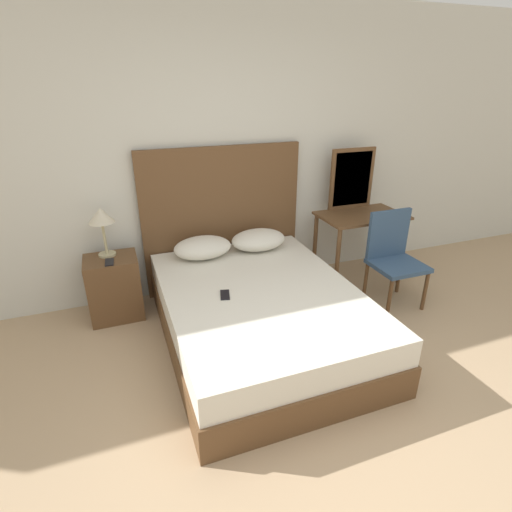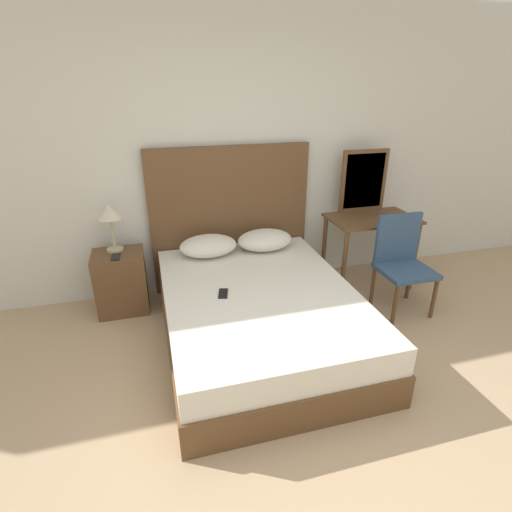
{
  "view_description": "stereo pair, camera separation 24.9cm",
  "coord_description": "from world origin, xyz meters",
  "px_view_note": "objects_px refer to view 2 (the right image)",
  "views": [
    {
      "loc": [
        -1.02,
        -1.3,
        2.02
      ],
      "look_at": [
        -0.01,
        1.4,
        0.72
      ],
      "focal_mm": 28.0,
      "sensor_mm": 36.0,
      "label": 1
    },
    {
      "loc": [
        -0.79,
        -1.38,
        2.02
      ],
      "look_at": [
        -0.01,
        1.4,
        0.72
      ],
      "focal_mm": 28.0,
      "sensor_mm": 36.0,
      "label": 2
    }
  ],
  "objects_px": {
    "nightstand": "(121,282)",
    "chair": "(402,258)",
    "phone_on_bed": "(223,293)",
    "phone_on_nightstand": "(116,257)",
    "bed": "(259,315)",
    "vanity_desk": "(371,230)",
    "table_lamp": "(110,214)"
  },
  "relations": [
    {
      "from": "table_lamp",
      "to": "vanity_desk",
      "type": "relative_size",
      "value": 0.51
    },
    {
      "from": "bed",
      "to": "vanity_desk",
      "type": "xyz_separation_m",
      "value": [
        1.36,
        0.65,
        0.38
      ]
    },
    {
      "from": "table_lamp",
      "to": "phone_on_nightstand",
      "type": "bearing_deg",
      "value": -86.23
    },
    {
      "from": "bed",
      "to": "nightstand",
      "type": "relative_size",
      "value": 3.52
    },
    {
      "from": "phone_on_bed",
      "to": "bed",
      "type": "bearing_deg",
      "value": -1.53
    },
    {
      "from": "table_lamp",
      "to": "vanity_desk",
      "type": "xyz_separation_m",
      "value": [
        2.48,
        -0.23,
        -0.31
      ]
    },
    {
      "from": "nightstand",
      "to": "chair",
      "type": "distance_m",
      "value": 2.6
    },
    {
      "from": "nightstand",
      "to": "chair",
      "type": "relative_size",
      "value": 0.65
    },
    {
      "from": "phone_on_bed",
      "to": "nightstand",
      "type": "height_order",
      "value": "nightstand"
    },
    {
      "from": "chair",
      "to": "bed",
      "type": "bearing_deg",
      "value": -173.19
    },
    {
      "from": "nightstand",
      "to": "bed",
      "type": "bearing_deg",
      "value": -36.21
    },
    {
      "from": "vanity_desk",
      "to": "bed",
      "type": "bearing_deg",
      "value": -154.41
    },
    {
      "from": "phone_on_bed",
      "to": "chair",
      "type": "relative_size",
      "value": 0.18
    },
    {
      "from": "chair",
      "to": "table_lamp",
      "type": "bearing_deg",
      "value": 164.28
    },
    {
      "from": "bed",
      "to": "vanity_desk",
      "type": "height_order",
      "value": "vanity_desk"
    },
    {
      "from": "vanity_desk",
      "to": "nightstand",
      "type": "bearing_deg",
      "value": 176.42
    },
    {
      "from": "bed",
      "to": "chair",
      "type": "bearing_deg",
      "value": 6.81
    },
    {
      "from": "bed",
      "to": "table_lamp",
      "type": "height_order",
      "value": "table_lamp"
    },
    {
      "from": "nightstand",
      "to": "table_lamp",
      "type": "relative_size",
      "value": 1.33
    },
    {
      "from": "phone_on_nightstand",
      "to": "chair",
      "type": "height_order",
      "value": "chair"
    },
    {
      "from": "bed",
      "to": "vanity_desk",
      "type": "relative_size",
      "value": 2.36
    },
    {
      "from": "phone_on_nightstand",
      "to": "bed",
      "type": "bearing_deg",
      "value": -32.82
    },
    {
      "from": "phone_on_bed",
      "to": "vanity_desk",
      "type": "bearing_deg",
      "value": 21.27
    },
    {
      "from": "phone_on_bed",
      "to": "table_lamp",
      "type": "distance_m",
      "value": 1.28
    },
    {
      "from": "bed",
      "to": "nightstand",
      "type": "height_order",
      "value": "nightstand"
    },
    {
      "from": "phone_on_nightstand",
      "to": "vanity_desk",
      "type": "relative_size",
      "value": 0.18
    },
    {
      "from": "phone_on_bed",
      "to": "phone_on_nightstand",
      "type": "xyz_separation_m",
      "value": [
        -0.81,
        0.71,
        0.11
      ]
    },
    {
      "from": "phone_on_bed",
      "to": "phone_on_nightstand",
      "type": "bearing_deg",
      "value": 139.05
    },
    {
      "from": "vanity_desk",
      "to": "chair",
      "type": "bearing_deg",
      "value": -84.13
    },
    {
      "from": "chair",
      "to": "phone_on_nightstand",
      "type": "bearing_deg",
      "value": 167.79
    },
    {
      "from": "nightstand",
      "to": "chair",
      "type": "height_order",
      "value": "chair"
    },
    {
      "from": "phone_on_bed",
      "to": "vanity_desk",
      "type": "relative_size",
      "value": 0.19
    }
  ]
}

